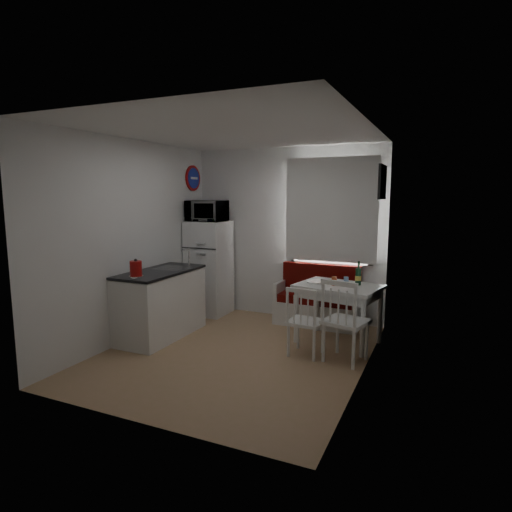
{
  "coord_description": "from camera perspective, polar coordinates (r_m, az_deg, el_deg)",
  "views": [
    {
      "loc": [
        2.23,
        -4.41,
        1.91
      ],
      "look_at": [
        0.04,
        0.5,
        1.12
      ],
      "focal_mm": 30.0,
      "sensor_mm": 36.0,
      "label": 1
    }
  ],
  "objects": [
    {
      "name": "wall_back",
      "position": [
        6.58,
        4.13,
        2.99
      ],
      "size": [
        3.0,
        0.02,
        2.6
      ],
      "primitive_type": "cube",
      "color": "white",
      "rests_on": "floor"
    },
    {
      "name": "bench",
      "position": [
        6.36,
        8.25,
        -6.51
      ],
      "size": [
        1.23,
        0.47,
        0.88
      ],
      "color": "white",
      "rests_on": "floor"
    },
    {
      "name": "wall_right",
      "position": [
        4.51,
        14.49,
        0.29
      ],
      "size": [
        0.02,
        3.5,
        2.6
      ],
      "primitive_type": "cube",
      "color": "white",
      "rests_on": "floor"
    },
    {
      "name": "chair_left",
      "position": [
        5.04,
        6.4,
        -7.75
      ],
      "size": [
        0.42,
        0.4,
        0.45
      ],
      "rotation": [
        0.0,
        0.0,
        -0.06
      ],
      "color": "white",
      "rests_on": "floor"
    },
    {
      "name": "fridge",
      "position": [
        6.84,
        -6.27,
        -1.56
      ],
      "size": [
        0.59,
        0.59,
        1.48
      ],
      "primitive_type": "cube",
      "color": "white",
      "rests_on": "floor"
    },
    {
      "name": "dining_table",
      "position": [
        5.55,
        10.97,
        -4.67
      ],
      "size": [
        1.13,
        0.89,
        0.76
      ],
      "rotation": [
        0.0,
        0.0,
        -0.19
      ],
      "color": "white",
      "rests_on": "floor"
    },
    {
      "name": "plate",
      "position": [
        5.63,
        8.06,
        -3.44
      ],
      "size": [
        0.25,
        0.25,
        0.02
      ],
      "primitive_type": "cylinder",
      "color": "white",
      "rests_on": "dining_table"
    },
    {
      "name": "ceiling",
      "position": [
        4.99,
        -2.88,
        16.26
      ],
      "size": [
        3.0,
        3.5,
        0.02
      ],
      "primitive_type": "cube",
      "color": "white",
      "rests_on": "wall_back"
    },
    {
      "name": "curtain",
      "position": [
        6.26,
        9.92,
        6.05
      ],
      "size": [
        1.35,
        0.02,
        1.5
      ],
      "primitive_type": "cube",
      "color": "white",
      "rests_on": "wall_back"
    },
    {
      "name": "kettle",
      "position": [
        5.34,
        -15.71,
        -1.65
      ],
      "size": [
        0.17,
        0.17,
        0.23
      ],
      "primitive_type": "cylinder",
      "color": "#A80E0D",
      "rests_on": "kitchen_counter"
    },
    {
      "name": "wall_left",
      "position": [
        5.81,
        -16.09,
        1.98
      ],
      "size": [
        0.02,
        3.5,
        2.6
      ],
      "primitive_type": "cube",
      "color": "white",
      "rests_on": "floor"
    },
    {
      "name": "floor",
      "position": [
        5.3,
        -2.67,
        -12.8
      ],
      "size": [
        3.0,
        3.5,
        0.02
      ],
      "primitive_type": "cube",
      "color": "tan",
      "rests_on": "ground"
    },
    {
      "name": "drinking_glass_orange",
      "position": [
        5.49,
        10.38,
        -3.3
      ],
      "size": [
        0.07,
        0.07,
        0.11
      ],
      "primitive_type": "cylinder",
      "color": "#DC5824",
      "rests_on": "dining_table"
    },
    {
      "name": "drinking_glass_blue",
      "position": [
        5.56,
        11.93,
        -3.25
      ],
      "size": [
        0.06,
        0.06,
        0.1
      ],
      "primitive_type": "cylinder",
      "color": "#88B3E7",
      "rests_on": "dining_table"
    },
    {
      "name": "chair_right",
      "position": [
        4.89,
        11.67,
        -7.39
      ],
      "size": [
        0.54,
        0.53,
        0.52
      ],
      "rotation": [
        0.0,
        0.0,
        -0.24
      ],
      "color": "white",
      "rests_on": "floor"
    },
    {
      "name": "microwave",
      "position": [
        6.7,
        -6.61,
        5.99
      ],
      "size": [
        0.58,
        0.39,
        0.32
      ],
      "primitive_type": "imported",
      "color": "white",
      "rests_on": "fridge"
    },
    {
      "name": "wall_sign",
      "position": [
        6.94,
        -8.34,
        10.23
      ],
      "size": [
        0.03,
        0.4,
        0.4
      ],
      "primitive_type": "cylinder",
      "rotation": [
        0.0,
        1.57,
        0.0
      ],
      "color": "#192897",
      "rests_on": "wall_left"
    },
    {
      "name": "kitchen_counter",
      "position": [
        5.9,
        -12.53,
        -6.16
      ],
      "size": [
        0.62,
        1.32,
        1.16
      ],
      "color": "white",
      "rests_on": "floor"
    },
    {
      "name": "wall_front",
      "position": [
        3.53,
        -15.71,
        -1.95
      ],
      "size": [
        3.0,
        0.02,
        2.6
      ],
      "primitive_type": "cube",
      "color": "white",
      "rests_on": "floor"
    },
    {
      "name": "wine_bottle",
      "position": [
        5.56,
        13.49,
        -2.23
      ],
      "size": [
        0.08,
        0.08,
        0.31
      ],
      "primitive_type": null,
      "color": "#133D21",
      "rests_on": "dining_table"
    },
    {
      "name": "window",
      "position": [
        6.33,
        10.07,
        5.62
      ],
      "size": [
        1.22,
        0.06,
        1.47
      ],
      "primitive_type": "cube",
      "color": "white",
      "rests_on": "wall_back"
    },
    {
      "name": "picture_frame",
      "position": [
        5.56,
        16.45,
        9.43
      ],
      "size": [
        0.04,
        0.52,
        0.42
      ],
      "primitive_type": "cube",
      "color": "black",
      "rests_on": "wall_right"
    }
  ]
}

